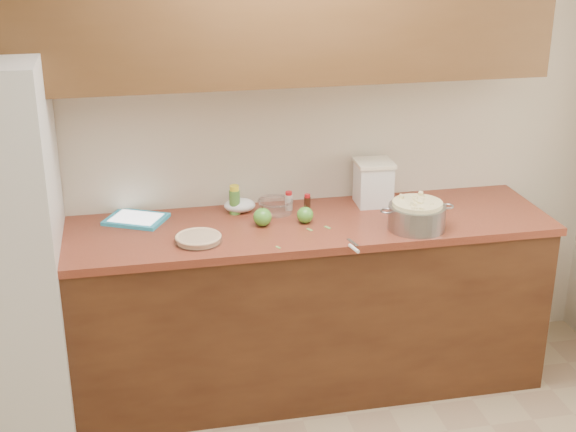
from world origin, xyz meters
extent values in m
plane|color=beige|center=(0.00, 1.80, 1.30)|extent=(3.60, 0.00, 3.60)
cube|color=#4F2B16|center=(0.00, 1.48, 0.44)|extent=(2.60, 0.65, 0.88)
cube|color=brown|center=(0.00, 1.48, 0.90)|extent=(2.64, 0.68, 0.04)
cube|color=#533419|center=(0.00, 1.63, 1.95)|extent=(2.60, 0.34, 0.70)
cylinder|color=silver|center=(-0.46, 1.33, 0.94)|extent=(0.22, 0.22, 0.03)
cylinder|color=beige|center=(-0.46, 1.33, 0.94)|extent=(0.20, 0.20, 0.03)
torus|color=beige|center=(-0.46, 1.33, 0.95)|extent=(0.22, 0.22, 0.02)
cylinder|color=gray|center=(0.60, 1.29, 0.98)|extent=(0.28, 0.28, 0.12)
torus|color=gray|center=(0.44, 1.29, 1.02)|extent=(0.07, 0.07, 0.01)
torus|color=gray|center=(0.75, 1.29, 1.02)|extent=(0.07, 0.07, 0.01)
cylinder|color=beige|center=(0.60, 1.29, 1.00)|extent=(0.24, 0.24, 0.13)
cube|color=white|center=(0.49, 1.66, 1.03)|extent=(0.18, 0.18, 0.22)
cube|color=#F2E5C2|center=(0.49, 1.66, 1.15)|extent=(0.20, 0.20, 0.02)
cube|color=#2BA8D1|center=(-0.74, 1.66, 0.93)|extent=(0.35, 0.32, 0.02)
cube|color=white|center=(-0.74, 1.66, 0.94)|extent=(0.28, 0.26, 0.00)
cube|color=gray|center=(0.24, 1.18, 0.92)|extent=(0.04, 0.09, 0.00)
cylinder|color=white|center=(0.23, 1.09, 0.93)|extent=(0.03, 0.08, 0.02)
cylinder|color=#4C8C38|center=(-0.24, 1.66, 0.98)|extent=(0.06, 0.06, 0.13)
cylinder|color=yellow|center=(-0.24, 1.66, 1.06)|extent=(0.05, 0.05, 0.03)
cylinder|color=beige|center=(0.04, 1.66, 0.96)|extent=(0.04, 0.04, 0.08)
cylinder|color=red|center=(0.04, 1.66, 1.01)|extent=(0.03, 0.03, 0.02)
cylinder|color=black|center=(0.13, 1.61, 0.96)|extent=(0.03, 0.03, 0.08)
cylinder|color=red|center=(0.13, 1.61, 1.01)|extent=(0.03, 0.03, 0.02)
cylinder|color=silver|center=(-0.03, 1.64, 0.95)|extent=(0.17, 0.17, 0.06)
torus|color=silver|center=(-0.03, 1.64, 0.98)|extent=(0.18, 0.18, 0.01)
ellipsoid|color=white|center=(-0.21, 1.69, 0.95)|extent=(0.17, 0.14, 0.07)
sphere|color=#4C9A2F|center=(-0.13, 1.47, 0.97)|extent=(0.09, 0.09, 0.09)
cylinder|color=#3F2D19|center=(-0.13, 1.47, 1.02)|extent=(0.01, 0.01, 0.01)
sphere|color=#4C9A2F|center=(0.08, 1.47, 0.96)|extent=(0.08, 0.08, 0.08)
cylinder|color=#3F2D19|center=(0.08, 1.47, 1.01)|extent=(0.01, 0.01, 0.01)
cube|color=#7FAA52|center=(0.08, 1.37, 0.92)|extent=(0.03, 0.04, 0.00)
cube|color=#7FAA52|center=(0.17, 1.38, 0.92)|extent=(0.03, 0.04, 0.00)
cube|color=#7FAA52|center=(-0.11, 1.19, 0.92)|extent=(0.02, 0.03, 0.00)
camera|label=1|loc=(-0.75, -2.13, 2.40)|focal=50.00mm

